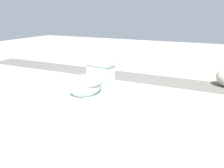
# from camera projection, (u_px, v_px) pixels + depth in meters

# --- Properties ---
(ground_plane) EXTENTS (14.00, 14.00, 0.00)m
(ground_plane) POSITION_uv_depth(u_px,v_px,m) (104.00, 105.00, 2.78)
(ground_plane) COLOR #A8A59E
(gravel_strip) EXTENTS (0.56, 8.00, 0.01)m
(gravel_strip) POSITION_uv_depth(u_px,v_px,m) (166.00, 81.00, 3.73)
(gravel_strip) COLOR #605B56
(gravel_strip) RESTS_ON ground
(toilet) EXTENTS (0.68, 0.47, 0.52)m
(toilet) POSITION_uv_depth(u_px,v_px,m) (90.00, 87.00, 2.77)
(toilet) COLOR #B2C6B7
(toilet) RESTS_ON ground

